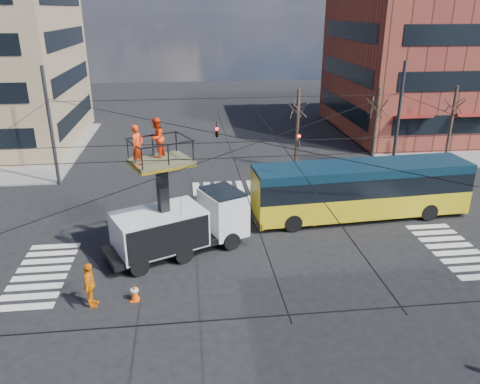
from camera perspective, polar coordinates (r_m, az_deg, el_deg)
The scene contains 13 objects.
ground at distance 22.76m, azimuth 2.09°, elevation -8.37°, with size 120.00×120.00×0.00m, color black.
sidewalk_ne at distance 48.46m, azimuth 23.54°, elevation 6.23°, with size 18.00×18.00×0.12m, color slate.
crosswalks at distance 22.76m, azimuth 2.09°, elevation -8.35°, with size 22.40×22.40×0.02m, color silver, non-canonical shape.
building_ne at distance 50.38m, azimuth 24.06°, elevation 14.77°, with size 20.06×16.06×14.00m.
overhead_network at distance 21.33m, azimuth 1.89°, elevation 2.20°, with size 24.24×24.24×8.00m.
tree_a at distance 34.64m, azimuth 7.11°, elevation 10.15°, with size 2.00×2.00×6.00m.
tree_b at distance 36.51m, azimuth 16.44°, elevation 10.03°, with size 2.00×2.00×6.00m.
tree_c at distance 39.22m, azimuth 24.67°, elevation 9.71°, with size 2.00×2.00×6.00m.
utility_truck at distance 22.90m, azimuth -7.38°, elevation -2.32°, with size 7.33×4.97×6.73m.
city_bus at distance 27.55m, azimuth 14.52°, elevation 0.36°, with size 12.57×3.43×3.20m.
traffic_cone at distance 20.26m, azimuth -12.73°, elevation -11.85°, with size 0.36×0.36×0.74m, color #EF510A.
worker_ground at distance 20.03m, azimuth -17.84°, elevation -10.78°, with size 1.14×0.48×1.95m, color orange.
flagger at distance 26.15m, azimuth 9.02°, elevation -2.14°, with size 1.25×0.72×1.93m, color orange.
Camera 1 is at (-3.11, -19.51, 11.31)m, focal length 35.00 mm.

